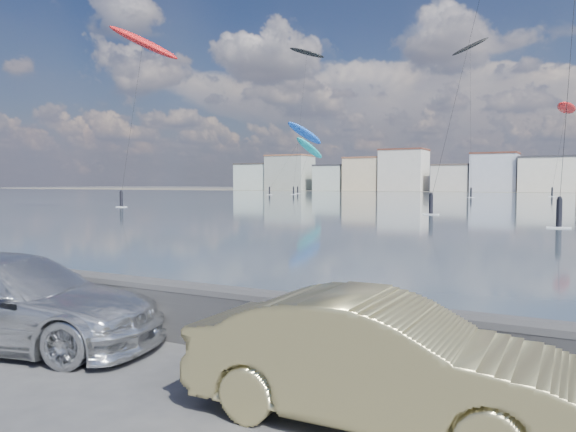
% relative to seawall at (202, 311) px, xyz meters
% --- Properties ---
extents(ground, '(700.00, 700.00, 0.00)m').
position_rel_seawall_xyz_m(ground, '(0.00, -2.70, -0.58)').
color(ground, '#333335').
rests_on(ground, ground).
extents(bay_water, '(500.00, 177.00, 0.00)m').
position_rel_seawall_xyz_m(bay_water, '(0.00, 88.80, -0.58)').
color(bay_water, '#354A54').
rests_on(bay_water, ground).
extents(far_shore_strip, '(500.00, 60.00, 0.00)m').
position_rel_seawall_xyz_m(far_shore_strip, '(0.00, 197.30, -0.57)').
color(far_shore_strip, '#4C473D').
rests_on(far_shore_strip, ground).
extents(seawall, '(400.00, 0.36, 1.08)m').
position_rel_seawall_xyz_m(seawall, '(0.00, 0.00, 0.00)').
color(seawall, '#28282B').
rests_on(seawall, ground).
extents(far_buildings, '(240.79, 13.26, 14.60)m').
position_rel_seawall_xyz_m(far_buildings, '(1.31, 183.30, 5.44)').
color(far_buildings, '#B7C6BC').
rests_on(far_buildings, ground).
extents(car_silver, '(5.76, 3.49, 1.56)m').
position_rel_seawall_xyz_m(car_silver, '(-2.83, -1.62, 0.20)').
color(car_silver, silver).
rests_on(car_silver, ground).
extents(car_champagne, '(4.60, 1.71, 1.50)m').
position_rel_seawall_xyz_m(car_champagne, '(3.80, -1.64, 0.17)').
color(car_champagne, tan).
rests_on(car_champagne, ground).
extents(kitesurfer_2, '(9.38, 10.11, 37.30)m').
position_rel_seawall_xyz_m(kitesurfer_2, '(-57.69, 119.91, 34.36)').
color(kitesurfer_2, black).
rests_on(kitesurfer_2, ground).
extents(kitesurfer_4, '(8.01, 13.24, 33.49)m').
position_rel_seawall_xyz_m(kitesurfer_4, '(-17.06, 114.75, 30.06)').
color(kitesurfer_4, black).
rests_on(kitesurfer_4, ground).
extents(kitesurfer_6, '(5.09, 12.83, 20.06)m').
position_rel_seawall_xyz_m(kitesurfer_6, '(0.90, 125.13, 17.90)').
color(kitesurfer_6, red).
rests_on(kitesurfer_6, ground).
extents(kitesurfer_7, '(6.26, 10.74, 15.73)m').
position_rel_seawall_xyz_m(kitesurfer_7, '(-61.94, 130.04, 11.65)').
color(kitesurfer_7, '#19BFBF').
rests_on(kitesurfer_7, ground).
extents(kitesurfer_9, '(8.16, 16.99, 18.92)m').
position_rel_seawall_xyz_m(kitesurfer_9, '(-58.03, 119.23, 14.68)').
color(kitesurfer_9, blue).
rests_on(kitesurfer_9, ground).
extents(kitesurfer_13, '(10.62, 10.18, 23.68)m').
position_rel_seawall_xyz_m(kitesurfer_13, '(-45.10, 47.57, 20.06)').
color(kitesurfer_13, red).
rests_on(kitesurfer_13, ground).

